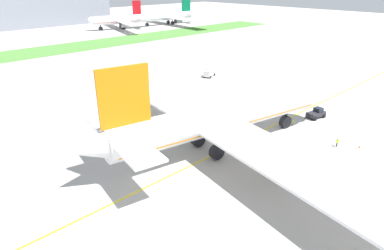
# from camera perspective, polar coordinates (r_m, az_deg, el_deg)

# --- Properties ---
(ground_plane) EXTENTS (600.00, 600.00, 0.00)m
(ground_plane) POSITION_cam_1_polar(r_m,az_deg,el_deg) (65.30, 6.58, -3.48)
(ground_plane) COLOR #ADAAA5
(ground_plane) RESTS_ON ground
(apron_taxi_line) EXTENTS (280.00, 0.36, 0.01)m
(apron_taxi_line) POSITION_cam_1_polar(r_m,az_deg,el_deg) (65.26, 6.62, -3.50)
(apron_taxi_line) COLOR yellow
(apron_taxi_line) RESTS_ON ground
(grass_median_strip) EXTENTS (320.00, 24.00, 0.10)m
(grass_median_strip) POSITION_cam_1_polar(r_m,az_deg,el_deg) (161.13, -27.11, 10.43)
(grass_median_strip) COLOR #4C8438
(grass_median_strip) RESTS_ON ground
(airliner_foreground) EXTENTS (53.65, 85.73, 17.97)m
(airliner_foreground) POSITION_cam_1_polar(r_m,az_deg,el_deg) (61.66, 4.69, 1.16)
(airliner_foreground) COLOR white
(airliner_foreground) RESTS_ON ground
(pushback_tug) EXTENTS (6.30, 3.24, 2.29)m
(pushback_tug) POSITION_cam_1_polar(r_m,az_deg,el_deg) (82.47, 20.08, 1.85)
(pushback_tug) COLOR #26262B
(pushback_tug) RESTS_ON ground
(ground_crew_wingwalker_port) EXTENTS (0.59, 0.31, 1.70)m
(ground_crew_wingwalker_port) POSITION_cam_1_polar(r_m,az_deg,el_deg) (69.71, 23.14, -2.59)
(ground_crew_wingwalker_port) COLOR black
(ground_crew_wingwalker_port) RESTS_ON ground
(ground_crew_marshaller_front) EXTENTS (0.47, 0.48, 1.65)m
(ground_crew_marshaller_front) POSITION_cam_1_polar(r_m,az_deg,el_deg) (72.13, 8.37, -0.01)
(ground_crew_marshaller_front) COLOR black
(ground_crew_marshaller_front) RESTS_ON ground
(ground_crew_wingwalker_starboard) EXTENTS (0.49, 0.40, 1.57)m
(ground_crew_wingwalker_starboard) POSITION_cam_1_polar(r_m,az_deg,el_deg) (76.18, 16.45, 0.50)
(ground_crew_wingwalker_starboard) COLOR black
(ground_crew_wingwalker_starboard) RESTS_ON ground
(traffic_cone_near_nose) EXTENTS (0.36, 0.36, 0.58)m
(traffic_cone_near_nose) POSITION_cam_1_polar(r_m,az_deg,el_deg) (71.38, 26.21, -3.22)
(traffic_cone_near_nose) COLOR #F2590C
(traffic_cone_near_nose) RESTS_ON ground
(service_truck_baggage_loader) EXTENTS (5.80, 4.05, 3.03)m
(service_truck_baggage_loader) POSITION_cam_1_polar(r_m,az_deg,el_deg) (111.15, 2.97, 8.93)
(service_truck_baggage_loader) COLOR white
(service_truck_baggage_loader) RESTS_ON ground
(parked_airliner_far_right) EXTENTS (37.54, 57.51, 16.52)m
(parked_airliner_far_right) POSITION_cam_1_polar(r_m,az_deg,el_deg) (222.91, -12.12, 16.81)
(parked_airliner_far_right) COLOR white
(parked_airliner_far_right) RESTS_ON ground
(parked_airliner_far_outer) EXTENTS (48.89, 78.12, 15.55)m
(parked_airliner_far_outer) POSITION_cam_1_polar(r_m,az_deg,el_deg) (242.29, -4.16, 17.66)
(parked_airliner_far_outer) COLOR white
(parked_airliner_far_outer) RESTS_ON ground
(terminal_building) EXTENTS (104.55, 20.00, 18.00)m
(terminal_building) POSITION_cam_1_polar(r_m,az_deg,el_deg) (251.22, -25.51, 16.64)
(terminal_building) COLOR gray
(terminal_building) RESTS_ON ground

